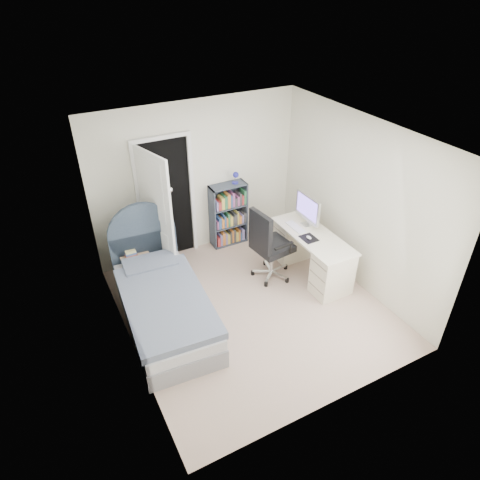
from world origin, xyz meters
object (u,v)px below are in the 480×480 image
bed (163,302)px  nightstand (134,259)px  floor_lamp (171,240)px  bookcase (229,216)px  desk (311,252)px  office_chair (268,242)px

bed → nightstand: (-0.10, 0.99, 0.11)m
bed → floor_lamp: bearing=62.2°
nightstand → bookcase: bearing=10.4°
desk → office_chair: desk is taller
bookcase → office_chair: bearing=-87.1°
desk → bookcase: bearing=117.1°
bookcase → office_chair: size_ratio=1.11×
floor_lamp → desk: (1.88, -1.00, -0.22)m
desk → office_chair: bearing=161.3°
floor_lamp → office_chair: floor_lamp is taller
nightstand → office_chair: (1.81, -0.85, 0.24)m
nightstand → desk: 2.69m
bed → desk: (2.36, -0.08, 0.09)m
bookcase → desk: bearing=-62.9°
nightstand → bookcase: 1.79m
floor_lamp → office_chair: size_ratio=1.27×
bookcase → desk: bookcase is taller
desk → office_chair: 0.74m
nightstand → bookcase: bookcase is taller
bed → nightstand: bed is taller
floor_lamp → office_chair: (1.23, -0.78, 0.04)m
bed → office_chair: (1.71, 0.14, 0.35)m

